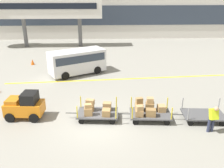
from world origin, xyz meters
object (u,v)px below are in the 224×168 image
baggage_cart_middle (148,110)px  baggage_handler (213,118)px  baggage_tug (25,106)px  safety_cone_near (33,62)px  shuttle_van (77,60)px  baggage_cart_lead (97,111)px  baggage_cart_tail (203,115)px

baggage_cart_middle → baggage_handler: size_ratio=1.95×
baggage_tug → safety_cone_near: bearing=102.9°
shuttle_van → safety_cone_near: (-4.75, 2.99, -0.96)m
baggage_tug → shuttle_van: (2.29, 7.75, 0.48)m
baggage_tug → baggage_cart_lead: (4.13, -0.31, -0.23)m
baggage_cart_tail → baggage_handler: 1.33m
baggage_cart_middle → baggage_cart_tail: baggage_cart_middle is taller
baggage_handler → shuttle_van: shuttle_van is taller
baggage_cart_lead → baggage_handler: (5.93, -1.68, 0.34)m
shuttle_van → safety_cone_near: 5.70m
baggage_cart_lead → baggage_cart_middle: baggage_cart_middle is taller
baggage_cart_middle → shuttle_van: size_ratio=0.59×
baggage_tug → safety_cone_near: baggage_tug is taller
baggage_cart_middle → baggage_handler: 3.40m
baggage_cart_lead → safety_cone_near: 12.87m
baggage_tug → baggage_handler: (10.06, -1.99, 0.11)m
baggage_cart_lead → safety_cone_near: bearing=120.8°
baggage_cart_middle → shuttle_van: shuttle_van is taller
baggage_cart_tail → safety_cone_near: bearing=137.5°
baggage_tug → safety_cone_near: size_ratio=3.96×
baggage_tug → baggage_cart_tail: baggage_tug is taller
baggage_handler → shuttle_van: size_ratio=0.30×
baggage_tug → baggage_cart_lead: baggage_tug is taller
shuttle_van → baggage_cart_lead: bearing=-77.2°
baggage_cart_middle → safety_cone_near: 14.70m
baggage_cart_tail → safety_cone_near: (-12.59, 11.52, -0.07)m
baggage_cart_tail → baggage_cart_lead: bearing=175.6°
baggage_cart_tail → shuttle_van: 11.61m
baggage_tug → baggage_handler: baggage_tug is taller
baggage_handler → safety_cone_near: size_ratio=2.84×
baggage_cart_middle → safety_cone_near: (-9.50, 11.22, -0.29)m
baggage_cart_tail → baggage_tug: bearing=175.6°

